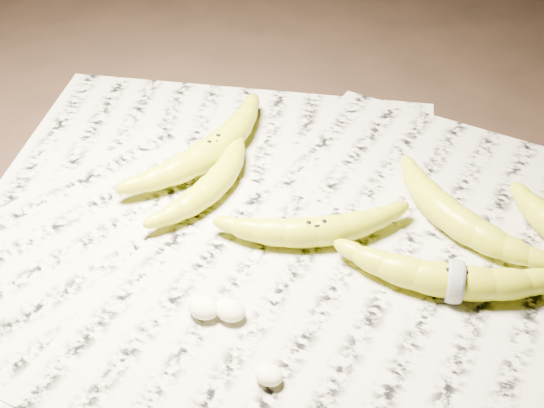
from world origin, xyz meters
The scene contains 11 objects.
ground centered at (0.00, 0.00, 0.00)m, with size 3.00×3.00×0.00m, color black.
newspaper_patch centered at (0.03, 0.02, 0.00)m, with size 0.90×0.70×0.01m, color #B9B49E.
banana_left_a centered at (-0.15, 0.10, 0.03)m, with size 0.23×0.06×0.04m, color #AEB616, non-canonical shape.
banana_left_b centered at (-0.11, 0.05, 0.03)m, with size 0.18×0.06×0.03m, color #AEB616, non-canonical shape.
banana_center centered at (0.04, 0.04, 0.03)m, with size 0.19×0.06×0.04m, color #AEB616, non-canonical shape.
banana_taped centered at (0.20, 0.04, 0.03)m, with size 0.23×0.06×0.04m, color #AEB616, non-canonical shape.
banana_upper_a centered at (0.16, 0.14, 0.03)m, with size 0.20×0.06×0.04m, color #AEB616, non-canonical shape.
measuring_tape centered at (0.20, 0.04, 0.03)m, with size 0.05×0.05×0.00m, color white.
flesh_chunk_a centered at (-0.01, -0.12, 0.02)m, with size 0.04×0.03×0.02m, color #FFFAC5.
flesh_chunk_b centered at (0.01, -0.11, 0.02)m, with size 0.03×0.03×0.02m, color #FFFAC5.
flesh_chunk_c centered at (0.09, -0.16, 0.02)m, with size 0.03×0.02×0.02m, color #FFFAC5.
Camera 1 is at (0.33, -0.54, 0.60)m, focal length 50.00 mm.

